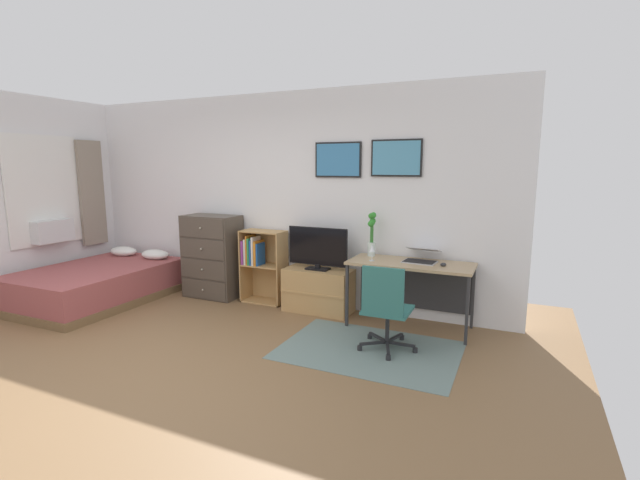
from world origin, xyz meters
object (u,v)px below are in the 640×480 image
at_px(bookshelf, 261,261).
at_px(television, 318,249).
at_px(tv_stand, 318,290).
at_px(computer_mouse, 443,264).
at_px(dresser, 212,256).
at_px(office_chair, 385,306).
at_px(wine_glass, 372,249).
at_px(desk, 412,273).
at_px(bamboo_vase, 372,233).
at_px(bed, 98,283).
at_px(laptop, 422,256).

distance_m(bookshelf, television, 0.90).
xyz_separation_m(tv_stand, computer_mouse, (1.51, -0.12, 0.49)).
bearing_deg(computer_mouse, television, 176.26).
height_order(dresser, office_chair, dresser).
relative_size(tv_stand, computer_mouse, 8.01).
height_order(dresser, tv_stand, dresser).
height_order(bookshelf, wine_glass, bookshelf).
bearing_deg(office_chair, dresser, 161.85).
height_order(television, desk, television).
bearing_deg(tv_stand, wine_glass, -14.23).
height_order(dresser, wine_glass, dresser).
bearing_deg(dresser, bookshelf, 5.40).
distance_m(television, bamboo_vase, 0.69).
height_order(bamboo_vase, wine_glass, bamboo_vase).
relative_size(computer_mouse, wine_glass, 0.58).
xyz_separation_m(dresser, computer_mouse, (3.10, -0.11, 0.19)).
bearing_deg(bookshelf, office_chair, -24.69).
height_order(tv_stand, office_chair, office_chair).
bearing_deg(wine_glass, bookshelf, 171.43).
xyz_separation_m(dresser, wine_glass, (2.33, -0.17, 0.31)).
relative_size(bed, television, 2.65).
height_order(dresser, bamboo_vase, bamboo_vase).
relative_size(tv_stand, bamboo_vase, 1.62).
bearing_deg(computer_mouse, bamboo_vase, 167.21).
bearing_deg(tv_stand, television, -90.00).
height_order(laptop, computer_mouse, laptop).
relative_size(bookshelf, bamboo_vase, 1.85).
xyz_separation_m(desk, bamboo_vase, (-0.50, 0.08, 0.41)).
bearing_deg(laptop, tv_stand, -174.86).
distance_m(desk, office_chair, 0.85).
relative_size(tv_stand, laptop, 2.06).
relative_size(bed, desk, 1.52).
distance_m(office_chair, laptop, 0.94).
xyz_separation_m(bookshelf, television, (0.86, -0.08, 0.24)).
bearing_deg(desk, television, -179.41).
distance_m(bed, television, 3.03).
distance_m(bookshelf, wine_glass, 1.66).
bearing_deg(television, laptop, 1.85).
relative_size(bed, office_chair, 2.37).
height_order(bookshelf, tv_stand, bookshelf).
xyz_separation_m(bookshelf, bamboo_vase, (1.51, 0.02, 0.46)).
bearing_deg(television, office_chair, -36.93).
distance_m(tv_stand, laptop, 1.36).
distance_m(television, desk, 1.17).
distance_m(television, laptop, 1.25).
distance_m(laptop, computer_mouse, 0.30).
bearing_deg(office_chair, bookshelf, 154.37).
bearing_deg(desk, wine_glass, -156.58).
distance_m(desk, laptop, 0.22).
xyz_separation_m(bed, computer_mouse, (4.38, 0.69, 0.52)).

